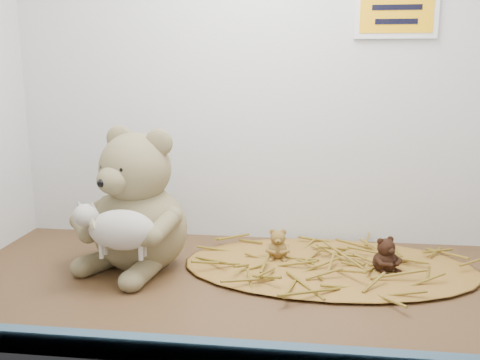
# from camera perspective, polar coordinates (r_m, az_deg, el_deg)

# --- Properties ---
(alcove_shell) EXTENTS (1.20, 0.60, 0.90)m
(alcove_shell) POSITION_cam_1_polar(r_m,az_deg,el_deg) (1.08, 1.36, 13.48)
(alcove_shell) COLOR #3C2C15
(alcove_shell) RESTS_ON ground
(front_rail) EXTENTS (1.19, 0.02, 0.04)m
(front_rail) POSITION_cam_1_polar(r_m,az_deg,el_deg) (0.81, -1.75, -17.95)
(front_rail) COLOR #365068
(front_rail) RESTS_ON shelf_floor
(straw_bed) EXTENTS (0.62, 0.36, 0.01)m
(straw_bed) POSITION_cam_1_polar(r_m,az_deg,el_deg) (1.17, 9.48, -9.04)
(straw_bed) COLOR brown
(straw_bed) RESTS_ON shelf_floor
(main_teddy) EXTENTS (0.33, 0.34, 0.30)m
(main_teddy) POSITION_cam_1_polar(r_m,az_deg,el_deg) (1.14, -10.75, -1.99)
(main_teddy) COLOR #8B7C55
(main_teddy) RESTS_ON shelf_floor
(toy_lamb) EXTENTS (0.17, 0.10, 0.11)m
(toy_lamb) POSITION_cam_1_polar(r_m,az_deg,el_deg) (1.05, -12.49, -5.22)
(toy_lamb) COLOR #B5ADA2
(toy_lamb) RESTS_ON main_teddy
(mini_teddy_tan) EXTENTS (0.06, 0.06, 0.07)m
(mini_teddy_tan) POSITION_cam_1_polar(r_m,az_deg,el_deg) (1.18, 4.05, -6.68)
(mini_teddy_tan) COLOR olive
(mini_teddy_tan) RESTS_ON straw_bed
(mini_teddy_brown) EXTENTS (0.08, 0.09, 0.07)m
(mini_teddy_brown) POSITION_cam_1_polar(r_m,az_deg,el_deg) (1.14, 15.23, -7.53)
(mini_teddy_brown) COLOR black
(mini_teddy_brown) RESTS_ON straw_bed
(wall_sign) EXTENTS (0.16, 0.01, 0.11)m
(wall_sign) POSITION_cam_1_polar(r_m,az_deg,el_deg) (1.29, 16.37, 17.24)
(wall_sign) COLOR orange
(wall_sign) RESTS_ON back_wall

